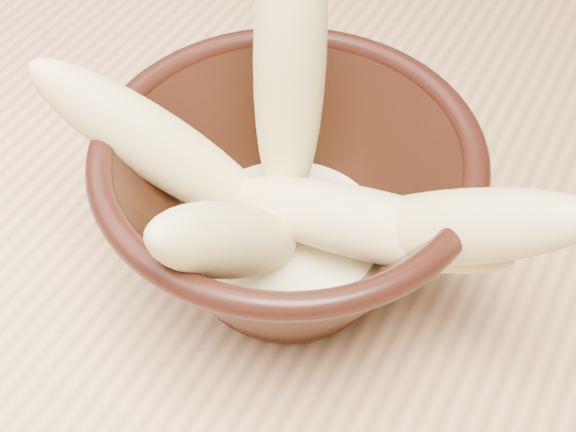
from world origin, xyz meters
name	(u,v)px	position (x,y,z in m)	size (l,w,h in m)	color
bowl	(288,205)	(-0.24, -0.08, 0.81)	(0.20, 0.20, 0.11)	black
milk_puddle	(288,236)	(-0.24, -0.08, 0.79)	(0.11, 0.11, 0.02)	#FBF6CA
banana_upright	(290,61)	(-0.25, -0.05, 0.88)	(0.04, 0.04, 0.19)	#F2E88F
banana_left	(161,148)	(-0.30, -0.10, 0.84)	(0.04, 0.04, 0.16)	#F2E88F
banana_right	(443,228)	(-0.15, -0.08, 0.84)	(0.04, 0.04, 0.16)	#F2E88F
banana_across	(359,223)	(-0.19, -0.08, 0.82)	(0.04, 0.04, 0.16)	#F2E88F
banana_front	(230,240)	(-0.24, -0.13, 0.84)	(0.04, 0.04, 0.13)	#F2E88F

